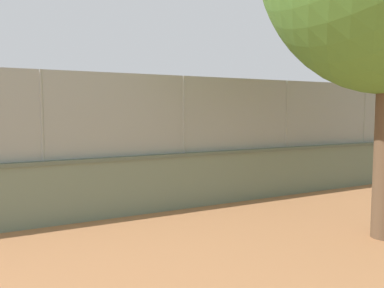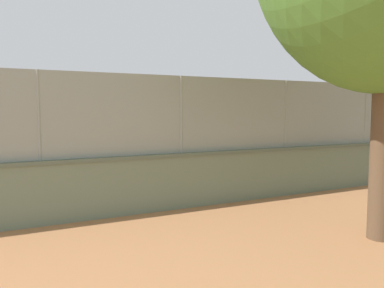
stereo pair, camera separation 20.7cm
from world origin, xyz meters
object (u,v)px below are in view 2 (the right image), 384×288
object	(u,v)px
player_near_wall_returning	(102,151)
player_foreground_swinging	(154,154)
sports_ball	(99,183)
spare_ball_by_wall	(131,205)

from	to	relation	value
player_near_wall_returning	player_foreground_swinging	world-z (taller)	player_near_wall_returning
player_near_wall_returning	sports_ball	xyz separation A→B (m)	(0.59, 1.69, -0.81)
player_near_wall_returning	spare_ball_by_wall	size ratio (longest dim) A/B	8.50
player_near_wall_returning	sports_ball	size ratio (longest dim) A/B	10.78
player_foreground_swinging	sports_ball	world-z (taller)	player_foreground_swinging
spare_ball_by_wall	sports_ball	bearing A→B (deg)	-92.40
player_near_wall_returning	spare_ball_by_wall	distance (m)	5.02
player_foreground_swinging	sports_ball	xyz separation A→B (m)	(1.93, 0.08, -0.80)
player_foreground_swinging	spare_ball_by_wall	xyz separation A→B (m)	(2.06, 3.29, -0.78)
player_near_wall_returning	sports_ball	world-z (taller)	player_near_wall_returning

